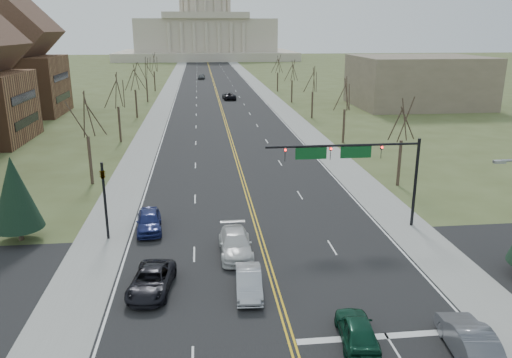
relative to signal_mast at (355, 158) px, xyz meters
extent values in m
plane|color=#475028|center=(-7.45, -13.50, -5.76)|extent=(600.00, 600.00, 0.00)
cube|color=black|center=(-7.45, 96.50, -5.76)|extent=(20.00, 380.00, 0.01)
cube|color=black|center=(-7.45, -7.50, -5.76)|extent=(120.00, 14.00, 0.01)
cube|color=gray|center=(-19.45, 96.50, -5.75)|extent=(4.00, 380.00, 0.03)
cube|color=gray|center=(4.55, 96.50, -5.75)|extent=(4.00, 380.00, 0.03)
cube|color=gold|center=(-7.45, 96.50, -5.75)|extent=(0.42, 380.00, 0.01)
cube|color=silver|center=(-17.25, 96.50, -5.75)|extent=(0.15, 380.00, 0.01)
cube|color=silver|center=(2.35, 96.50, -5.75)|extent=(0.15, 380.00, 0.01)
cube|color=silver|center=(-2.45, -14.50, -5.75)|extent=(9.50, 0.50, 0.01)
cube|color=#BBB39C|center=(-7.45, 236.50, -3.76)|extent=(90.00, 60.00, 4.00)
cube|color=#BBB39C|center=(-7.45, 236.50, 6.24)|extent=(70.00, 40.00, 16.00)
cube|color=#BBB39C|center=(-7.45, 216.00, 15.74)|extent=(42.00, 3.00, 3.00)
cylinder|color=#BBB39C|center=(-7.45, 236.50, 20.24)|extent=(24.00, 24.00, 12.00)
cylinder|color=black|center=(5.05, 0.00, -2.16)|extent=(0.24, 0.24, 7.20)
cylinder|color=black|center=(-0.95, 0.00, 1.04)|extent=(12.00, 0.18, 0.18)
imported|color=black|center=(2.05, 0.00, 0.49)|extent=(0.35, 0.40, 1.10)
sphere|color=#FF0C0C|center=(2.05, -0.15, 0.84)|extent=(0.18, 0.18, 0.18)
imported|color=black|center=(-1.95, 0.00, 0.49)|extent=(0.35, 0.40, 1.10)
sphere|color=#FF0C0C|center=(-1.95, -0.15, 0.84)|extent=(0.18, 0.18, 0.18)
imported|color=black|center=(-5.45, 0.00, 0.49)|extent=(0.35, 0.40, 1.10)
sphere|color=#FF0C0C|center=(-5.45, -0.15, 0.84)|extent=(0.18, 0.18, 0.18)
cube|color=#0C4C1E|center=(0.05, 0.00, 0.49)|extent=(2.40, 0.12, 0.90)
cube|color=#0C4C1E|center=(-3.45, 0.00, 0.49)|extent=(2.40, 0.12, 0.90)
cylinder|color=black|center=(-18.95, 0.00, -2.76)|extent=(0.20, 0.20, 6.00)
imported|color=black|center=(-18.95, 0.00, -0.56)|extent=(0.32, 0.36, 0.99)
cube|color=gray|center=(3.05, -13.50, 3.19)|extent=(0.60, 0.25, 0.15)
cylinder|color=#372920|center=(8.05, 10.50, -3.42)|extent=(0.32, 0.32, 4.68)
cylinder|color=#372920|center=(-22.95, 14.50, -3.29)|extent=(0.32, 0.32, 4.95)
cylinder|color=#372920|center=(8.05, 30.50, -3.42)|extent=(0.32, 0.32, 4.68)
cylinder|color=#372920|center=(-22.95, 34.50, -3.29)|extent=(0.32, 0.32, 4.95)
cylinder|color=#372920|center=(8.05, 50.50, -3.42)|extent=(0.32, 0.32, 4.68)
cylinder|color=#372920|center=(-22.95, 54.50, -3.29)|extent=(0.32, 0.32, 4.95)
cylinder|color=#372920|center=(8.05, 70.50, -3.42)|extent=(0.32, 0.32, 4.68)
cylinder|color=#372920|center=(-22.95, 74.50, -3.29)|extent=(0.32, 0.32, 4.95)
cylinder|color=#372920|center=(8.05, 90.50, -3.42)|extent=(0.32, 0.32, 4.68)
cylinder|color=#372920|center=(-22.95, 94.50, -3.29)|extent=(0.32, 0.32, 4.95)
cylinder|color=#372920|center=(-25.45, 0.50, -5.26)|extent=(0.36, 0.36, 1.00)
cone|color=black|center=(-25.45, 0.50, -2.01)|extent=(3.64, 3.64, 5.50)
cube|color=black|center=(-35.90, 36.50, -2.91)|extent=(0.10, 9.80, 1.20)
cube|color=black|center=(-35.90, 36.50, 0.41)|extent=(0.10, 9.80, 1.20)
cube|color=brown|center=(-45.45, 60.50, -0.51)|extent=(17.00, 14.00, 10.50)
cube|color=#433021|center=(-45.45, 60.50, 8.99)|extent=(17.00, 14.28, 17.00)
cube|color=black|center=(-36.90, 60.50, -2.61)|extent=(0.10, 9.80, 1.20)
cube|color=black|center=(-36.90, 60.50, 1.06)|extent=(0.10, 9.80, 1.20)
cube|color=brown|center=(32.55, 62.50, -0.76)|extent=(25.00, 20.00, 10.00)
imported|color=#0C3826|center=(-4.18, -14.86, -5.01)|extent=(2.15, 4.47, 1.47)
imported|color=#55575E|center=(0.92, -16.42, -4.92)|extent=(2.31, 5.18, 1.65)
imported|color=#A5A7AE|center=(-9.13, -9.30, -5.04)|extent=(1.74, 4.40, 1.43)
imported|color=black|center=(-14.96, -8.44, -5.04)|extent=(2.97, 5.33, 1.41)
imported|color=silver|center=(-9.53, -3.80, -4.96)|extent=(2.26, 5.45, 1.57)
imported|color=navy|center=(-15.98, 1.24, -4.94)|extent=(2.32, 4.90, 1.62)
imported|color=black|center=(-5.12, 76.73, -4.95)|extent=(3.05, 5.91, 1.59)
imported|color=#4D5155|center=(-10.92, 124.26, -4.91)|extent=(2.44, 5.07, 1.67)
camera|label=1|loc=(-11.70, -36.01, 9.55)|focal=35.00mm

